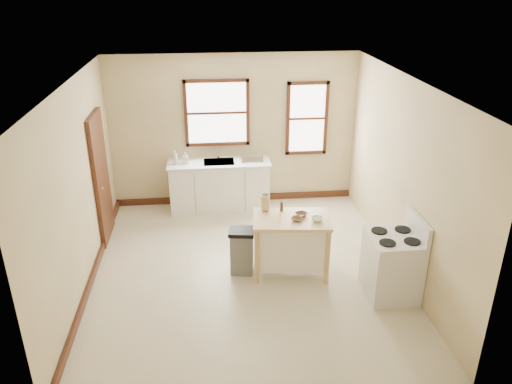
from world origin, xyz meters
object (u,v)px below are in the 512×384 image
dish_rack (252,157)px  trash_bin (242,251)px  kitchen_island (291,245)px  gas_stove (393,257)px  bowl_a (297,219)px  knife_block (265,204)px  bowl_b (302,215)px  bowl_c (317,219)px  soap_bottle_b (186,158)px  pepper_grinder (282,206)px  soap_bottle_a (175,157)px

dish_rack → trash_bin: (-0.37, -2.25, -0.62)m
kitchen_island → gas_stove: (1.27, -0.67, 0.13)m
kitchen_island → bowl_a: 0.48m
kitchen_island → trash_bin: (-0.71, 0.07, -0.09)m
kitchen_island → knife_block: knife_block is taller
bowl_b → gas_stove: 1.37m
bowl_c → trash_bin: size_ratio=0.24×
bowl_c → bowl_b: bearing=136.9°
soap_bottle_b → bowl_c: size_ratio=1.19×
soap_bottle_b → gas_stove: 4.11m
pepper_grinder → bowl_c: bearing=-38.5°
dish_rack → gas_stove: bearing=-46.1°
dish_rack → pepper_grinder: size_ratio=2.79×
bowl_c → kitchen_island: bearing=159.5°
trash_bin → gas_stove: bearing=-12.1°
soap_bottle_a → kitchen_island: soap_bottle_a is taller
soap_bottle_a → gas_stove: 4.23m
dish_rack → bowl_c: (0.68, -2.45, -0.06)m
pepper_grinder → bowl_a: 0.36m
soap_bottle_a → knife_block: size_ratio=1.17×
knife_block → trash_bin: knife_block is taller
bowl_c → gas_stove: gas_stove is taller
trash_bin → knife_block: bearing=39.8°
soap_bottle_a → bowl_c: (2.06, -2.41, -0.12)m
soap_bottle_b → trash_bin: (0.83, -2.22, -0.67)m
kitchen_island → knife_block: 0.71m
dish_rack → bowl_a: size_ratio=2.64×
soap_bottle_a → pepper_grinder: (1.61, -2.05, -0.07)m
bowl_c → pepper_grinder: bearing=141.5°
bowl_c → trash_bin: (-1.05, 0.20, -0.57)m
soap_bottle_b → dish_rack: bearing=-4.5°
soap_bottle_a → bowl_a: bearing=-41.8°
bowl_b → trash_bin: (-0.86, 0.02, -0.56)m
soap_bottle_b → knife_block: soap_bottle_b is taller
kitchen_island → knife_block: size_ratio=5.44×
dish_rack → pepper_grinder: pepper_grinder is taller
soap_bottle_a → bowl_a: size_ratio=1.47×
dish_rack → bowl_a: dish_rack is taller
kitchen_island → trash_bin: 0.72m
dish_rack → knife_block: 2.03m
pepper_grinder → gas_stove: size_ratio=0.13×
dish_rack → trash_bin: size_ratio=0.60×
soap_bottle_a → knife_block: bearing=-44.1°
knife_block → dish_rack: bearing=83.6°
knife_block → kitchen_island: bearing=-46.4°
kitchen_island → bowl_a: (0.06, -0.08, 0.46)m
dish_rack → gas_stove: gas_stove is taller
bowl_c → trash_bin: bearing=169.3°
pepper_grinder → gas_stove: (1.38, -0.90, -0.39)m
trash_bin → bowl_a: bearing=-2.7°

